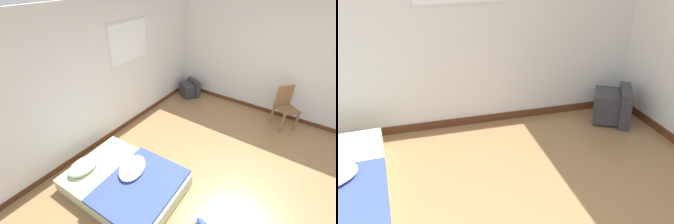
# 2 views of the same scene
# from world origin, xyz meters

# --- Properties ---
(wall_back) EXTENTS (7.92, 0.08, 2.60)m
(wall_back) POSITION_xyz_m (0.01, 2.60, 1.29)
(wall_back) COLOR silver
(wall_back) RESTS_ON ground_plane
(crt_tv) EXTENTS (0.58, 0.59, 0.43)m
(crt_tv) POSITION_xyz_m (2.38, 2.16, 0.20)
(crt_tv) COLOR #333338
(crt_tv) RESTS_ON ground_plane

